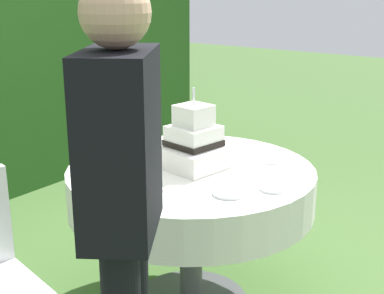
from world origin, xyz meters
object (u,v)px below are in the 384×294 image
Objects in this scene: standing_person at (123,207)px; serving_plate_left at (114,157)px; napkin_stack at (142,191)px; cake_table at (191,189)px; wedding_cake at (193,144)px; serving_plate_near at (273,188)px; serving_plate_far at (229,193)px; serving_plate_right at (270,160)px.

serving_plate_left is at bearing 46.14° from standing_person.
standing_person reaches higher than napkin_stack.
cake_table is 9.25× the size of napkin_stack.
wedding_cake is 0.42m from napkin_stack.
serving_plate_near is 0.07× the size of standing_person.
serving_plate_far is at bearing 5.18° from standing_person.
serving_plate_left is 1.09× the size of serving_plate_right.
serving_plate_right and napkin_stack have the same top height.
cake_table is 3.08× the size of wedding_cake.
napkin_stack is 0.65m from standing_person.
cake_table is 0.39m from napkin_stack.
serving_plate_far is at bearing -170.85° from serving_plate_right.
cake_table is at bearing -75.18° from serving_plate_left.
serving_plate_right is at bearing 9.15° from serving_plate_far.
standing_person is (-0.90, -0.40, 0.09)m from wedding_cake.
napkin_stack is at bearing -176.08° from wedding_cake.
wedding_cake is 2.78× the size of serving_plate_left.
serving_plate_near is (-0.02, -0.45, 0.12)m from cake_table.
wedding_cake is 0.40m from serving_plate_right.
napkin_stack is 0.08× the size of standing_person.
serving_plate_left is at bearing 122.75° from serving_plate_right.
cake_table is 0.74× the size of standing_person.
standing_person is at bearing -155.70° from cake_table.
serving_plate_far is 1.10× the size of serving_plate_right.
serving_plate_left is (-0.13, 0.40, -0.10)m from wedding_cake.
wedding_cake is 0.41m from serving_plate_far.
serving_plate_near reaches higher than cake_table.
serving_plate_right is 0.73m from napkin_stack.
wedding_cake is at bearing 3.92° from napkin_stack.
standing_person reaches higher than serving_plate_far.
serving_plate_right is 1.21m from standing_person.
wedding_cake is 3.02× the size of serving_plate_right.
serving_plate_left is 0.78m from serving_plate_right.
standing_person is (-1.19, -0.14, 0.19)m from serving_plate_right.
serving_plate_left is (0.07, 0.74, 0.00)m from serving_plate_far.
serving_plate_left and serving_plate_right have the same top height.
cake_table is at bearing 141.33° from serving_plate_right.
cake_table is at bearing 24.30° from standing_person.
napkin_stack reaches higher than cake_table.
standing_person is (-0.50, -0.38, 0.19)m from napkin_stack.
cake_table is 0.42m from serving_plate_right.
napkin_stack is (-0.19, 0.31, -0.00)m from serving_plate_far.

